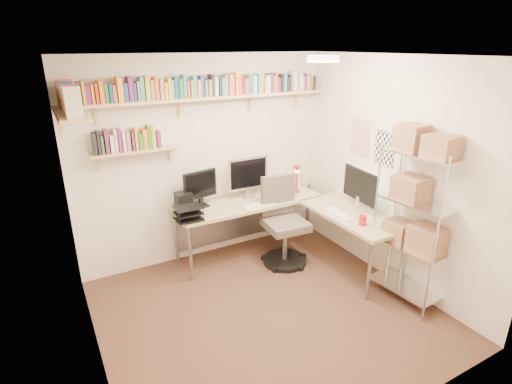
# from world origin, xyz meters

# --- Properties ---
(ground) EXTENTS (3.20, 3.20, 0.00)m
(ground) POSITION_xyz_m (0.00, 0.00, 0.00)
(ground) COLOR #412A1B
(ground) RESTS_ON ground
(room_shell) EXTENTS (3.24, 3.04, 2.52)m
(room_shell) POSITION_xyz_m (0.00, 0.00, 1.55)
(room_shell) COLOR beige
(room_shell) RESTS_ON ground
(wall_shelves) EXTENTS (3.12, 1.09, 0.80)m
(wall_shelves) POSITION_xyz_m (-0.41, 1.30, 2.03)
(wall_shelves) COLOR #DCBF7C
(wall_shelves) RESTS_ON ground
(corner_desk) EXTENTS (2.18, 1.86, 1.27)m
(corner_desk) POSITION_xyz_m (0.54, 0.94, 0.72)
(corner_desk) COLOR tan
(corner_desk) RESTS_ON ground
(office_chair) EXTENTS (0.57, 0.58, 1.09)m
(office_chair) POSITION_xyz_m (0.71, 0.81, 0.46)
(office_chair) COLOR black
(office_chair) RESTS_ON ground
(wire_rack) EXTENTS (0.42, 0.76, 1.87)m
(wire_rack) POSITION_xyz_m (1.42, -0.49, 1.16)
(wire_rack) COLOR silver
(wire_rack) RESTS_ON ground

